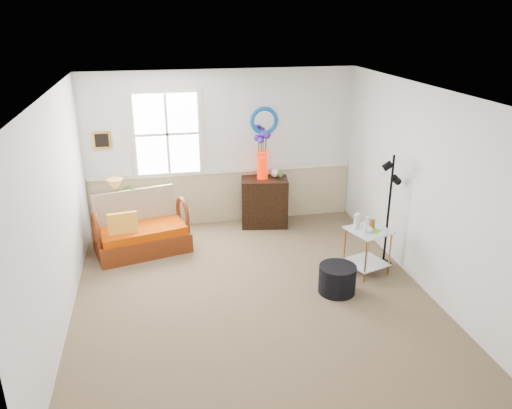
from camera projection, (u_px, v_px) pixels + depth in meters
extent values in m
cube|color=brown|center=(252.00, 294.00, 6.51)|extent=(4.50, 5.00, 0.01)
cube|color=white|center=(252.00, 92.00, 5.57)|extent=(4.50, 5.00, 0.01)
cube|color=silver|center=(223.00, 149.00, 8.32)|extent=(4.50, 0.01, 2.60)
cube|color=silver|center=(316.00, 316.00, 3.76)|extent=(4.50, 0.01, 2.60)
cube|color=silver|center=(56.00, 215.00, 5.62)|extent=(0.01, 5.00, 2.60)
cube|color=silver|center=(422.00, 188.00, 6.47)|extent=(0.01, 5.00, 2.60)
cube|color=tan|center=(224.00, 197.00, 8.61)|extent=(4.46, 0.02, 0.90)
cube|color=silver|center=(224.00, 171.00, 8.43)|extent=(4.46, 0.04, 0.06)
cube|color=gold|center=(102.00, 140.00, 7.85)|extent=(0.28, 0.03, 0.28)
torus|color=#116EB5|center=(264.00, 121.00, 8.27)|extent=(0.47, 0.07, 0.47)
imported|color=#3A6326|center=(127.00, 197.00, 7.77)|extent=(0.47, 0.50, 0.31)
cylinder|color=black|center=(337.00, 279.00, 6.49)|extent=(0.60, 0.60, 0.37)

